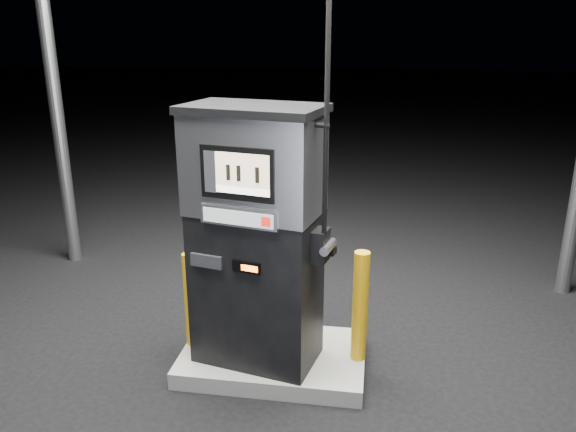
# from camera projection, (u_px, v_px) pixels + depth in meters

# --- Properties ---
(ground) EXTENTS (80.00, 80.00, 0.00)m
(ground) POSITION_uv_depth(u_px,v_px,m) (274.00, 365.00, 5.01)
(ground) COLOR black
(ground) RESTS_ON ground
(pump_island) EXTENTS (1.60, 1.00, 0.15)m
(pump_island) POSITION_uv_depth(u_px,v_px,m) (274.00, 358.00, 4.98)
(pump_island) COLOR slate
(pump_island) RESTS_ON ground
(fuel_dispenser) EXTENTS (1.24, 0.85, 4.48)m
(fuel_dispenser) POSITION_uv_depth(u_px,v_px,m) (256.00, 236.00, 4.53)
(fuel_dispenser) COLOR black
(fuel_dispenser) RESTS_ON pump_island
(bollard_left) EXTENTS (0.12, 0.12, 0.87)m
(bollard_left) POSITION_uv_depth(u_px,v_px,m) (191.00, 300.00, 4.94)
(bollard_left) COLOR #DD9C0C
(bollard_left) RESTS_ON pump_island
(bollard_right) EXTENTS (0.15, 0.15, 0.98)m
(bollard_right) POSITION_uv_depth(u_px,v_px,m) (360.00, 307.00, 4.70)
(bollard_right) COLOR #DD9C0C
(bollard_right) RESTS_ON pump_island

